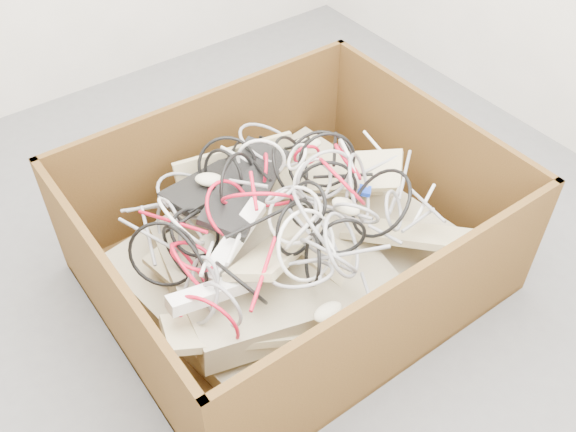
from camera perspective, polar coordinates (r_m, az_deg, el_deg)
ground at (r=2.48m, az=-2.00°, el=-3.34°), size 3.00×3.00×0.00m
cardboard_box at (r=2.29m, az=-0.10°, el=-3.51°), size 1.31×1.09×0.54m
keyboard_pile at (r=2.23m, az=-0.34°, el=-0.11°), size 1.11×0.91×0.31m
mice_scatter at (r=2.13m, az=-0.82°, el=0.28°), size 0.70×0.73×0.17m
power_strip_left at (r=2.02m, az=-4.85°, el=-2.15°), size 0.30×0.17×0.12m
power_strip_right at (r=1.92m, az=-6.63°, el=-6.75°), size 0.30×0.08×0.10m
vga_plug at (r=2.23m, az=6.82°, el=2.26°), size 0.06×0.06×0.03m
cable_tangle at (r=2.07m, az=-1.11°, el=0.44°), size 1.08×0.93×0.45m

